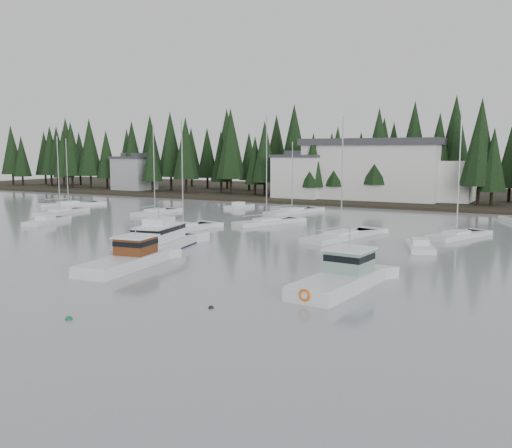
{
  "coord_description": "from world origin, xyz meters",
  "views": [
    {
      "loc": [
        26.27,
        -19.05,
        9.15
      ],
      "look_at": [
        1.3,
        26.5,
        2.5
      ],
      "focal_mm": 40.0,
      "sensor_mm": 36.0,
      "label": 1
    }
  ],
  "objects_px": {
    "sailboat_3": "(69,205)",
    "cabin_cruiser_center": "(158,243)",
    "runabout_3": "(239,207)",
    "house_far_west": "(134,172)",
    "sailboat_11": "(456,237)",
    "sailboat_8": "(266,223)",
    "house_west": "(300,175)",
    "sailboat_1": "(183,229)",
    "sailboat_7": "(60,213)",
    "runabout_0": "(46,222)",
    "sailboat_10": "(155,213)",
    "runabout_1": "(420,248)",
    "lobster_boat_teal": "(341,280)",
    "sailboat_6": "(292,213)",
    "sailboat_0": "(341,238)",
    "lobster_boat_brown": "(125,261)",
    "harbor_inn": "(384,170)"
  },
  "relations": [
    {
      "from": "house_far_west",
      "to": "sailboat_0",
      "type": "distance_m",
      "value": 78.73
    },
    {
      "from": "runabout_3",
      "to": "house_west",
      "type": "bearing_deg",
      "value": 0.08
    },
    {
      "from": "sailboat_6",
      "to": "runabout_0",
      "type": "xyz_separation_m",
      "value": [
        -22.53,
        -25.9,
        0.08
      ]
    },
    {
      "from": "lobster_boat_teal",
      "to": "sailboat_3",
      "type": "distance_m",
      "value": 69.31
    },
    {
      "from": "house_west",
      "to": "lobster_boat_brown",
      "type": "bearing_deg",
      "value": -77.82
    },
    {
      "from": "house_far_west",
      "to": "sailboat_11",
      "type": "xyz_separation_m",
      "value": [
        76.18,
        -37.29,
        -4.31
      ]
    },
    {
      "from": "house_far_west",
      "to": "sailboat_6",
      "type": "distance_m",
      "value": 56.04
    },
    {
      "from": "harbor_inn",
      "to": "sailboat_7",
      "type": "height_order",
      "value": "harbor_inn"
    },
    {
      "from": "harbor_inn",
      "to": "sailboat_10",
      "type": "distance_m",
      "value": 43.25
    },
    {
      "from": "sailboat_3",
      "to": "runabout_0",
      "type": "relative_size",
      "value": 1.63
    },
    {
      "from": "sailboat_8",
      "to": "house_far_west",
      "type": "bearing_deg",
      "value": 79.07
    },
    {
      "from": "sailboat_3",
      "to": "cabin_cruiser_center",
      "type": "bearing_deg",
      "value": -97.78
    },
    {
      "from": "lobster_boat_brown",
      "to": "runabout_3",
      "type": "height_order",
      "value": "lobster_boat_brown"
    },
    {
      "from": "sailboat_10",
      "to": "house_far_west",
      "type": "bearing_deg",
      "value": 41.46
    },
    {
      "from": "harbor_inn",
      "to": "runabout_1",
      "type": "relative_size",
      "value": 4.6
    },
    {
      "from": "house_far_west",
      "to": "sailboat_3",
      "type": "relative_size",
      "value": 0.72
    },
    {
      "from": "sailboat_11",
      "to": "runabout_1",
      "type": "height_order",
      "value": "sailboat_11"
    },
    {
      "from": "house_west",
      "to": "runabout_3",
      "type": "distance_m",
      "value": 19.81
    },
    {
      "from": "sailboat_3",
      "to": "sailboat_1",
      "type": "bearing_deg",
      "value": -87.22
    },
    {
      "from": "cabin_cruiser_center",
      "to": "runabout_3",
      "type": "xyz_separation_m",
      "value": [
        -13.56,
        37.76,
        -0.57
      ]
    },
    {
      "from": "cabin_cruiser_center",
      "to": "runabout_3",
      "type": "bearing_deg",
      "value": 7.82
    },
    {
      "from": "runabout_3",
      "to": "runabout_1",
      "type": "bearing_deg",
      "value": -119.46
    },
    {
      "from": "sailboat_8",
      "to": "runabout_0",
      "type": "distance_m",
      "value": 28.2
    },
    {
      "from": "house_west",
      "to": "sailboat_1",
      "type": "bearing_deg",
      "value": -83.37
    },
    {
      "from": "sailboat_6",
      "to": "sailboat_10",
      "type": "height_order",
      "value": "sailboat_10"
    },
    {
      "from": "house_far_west",
      "to": "sailboat_7",
      "type": "bearing_deg",
      "value": -62.79
    },
    {
      "from": "sailboat_0",
      "to": "sailboat_1",
      "type": "distance_m",
      "value": 18.58
    },
    {
      "from": "lobster_boat_brown",
      "to": "runabout_1",
      "type": "height_order",
      "value": "lobster_boat_brown"
    },
    {
      "from": "sailboat_6",
      "to": "sailboat_8",
      "type": "xyz_separation_m",
      "value": [
        2.54,
        -13.0,
        0.03
      ]
    },
    {
      "from": "runabout_0",
      "to": "runabout_1",
      "type": "xyz_separation_m",
      "value": [
        46.41,
        3.26,
        0.0
      ]
    },
    {
      "from": "runabout_3",
      "to": "lobster_boat_teal",
      "type": "bearing_deg",
      "value": -135.74
    },
    {
      "from": "sailboat_3",
      "to": "sailboat_11",
      "type": "xyz_separation_m",
      "value": [
        63.65,
        -5.91,
        0.04
      ]
    },
    {
      "from": "sailboat_1",
      "to": "sailboat_11",
      "type": "height_order",
      "value": "sailboat_11"
    },
    {
      "from": "cabin_cruiser_center",
      "to": "sailboat_1",
      "type": "height_order",
      "value": "sailboat_1"
    },
    {
      "from": "house_far_west",
      "to": "harbor_inn",
      "type": "xyz_separation_m",
      "value": [
        57.04,
        1.34,
        1.37
      ]
    },
    {
      "from": "sailboat_11",
      "to": "sailboat_0",
      "type": "bearing_deg",
      "value": 142.2
    },
    {
      "from": "house_far_west",
      "to": "house_west",
      "type": "bearing_deg",
      "value": -2.73
    },
    {
      "from": "sailboat_3",
      "to": "sailboat_8",
      "type": "height_order",
      "value": "sailboat_8"
    },
    {
      "from": "lobster_boat_brown",
      "to": "sailboat_8",
      "type": "distance_m",
      "value": 29.45
    },
    {
      "from": "house_far_west",
      "to": "cabin_cruiser_center",
      "type": "xyz_separation_m",
      "value": [
        53.36,
        -58.91,
        -3.7
      ]
    },
    {
      "from": "house_west",
      "to": "sailboat_0",
      "type": "bearing_deg",
      "value": -60.45
    },
    {
      "from": "cabin_cruiser_center",
      "to": "lobster_boat_brown",
      "type": "bearing_deg",
      "value": -172.88
    },
    {
      "from": "house_west",
      "to": "sailboat_6",
      "type": "xyz_separation_m",
      "value": [
        8.55,
        -21.78,
        -4.6
      ]
    },
    {
      "from": "sailboat_7",
      "to": "runabout_0",
      "type": "height_order",
      "value": "sailboat_7"
    },
    {
      "from": "house_far_west",
      "to": "sailboat_8",
      "type": "height_order",
      "value": "sailboat_8"
    },
    {
      "from": "sailboat_11",
      "to": "runabout_3",
      "type": "distance_m",
      "value": 39.8
    },
    {
      "from": "sailboat_3",
      "to": "sailboat_8",
      "type": "xyz_separation_m",
      "value": [
        40.56,
        -5.4,
        0.03
      ]
    },
    {
      "from": "sailboat_11",
      "to": "house_west",
      "type": "bearing_deg",
      "value": 66.25
    },
    {
      "from": "cabin_cruiser_center",
      "to": "sailboat_1",
      "type": "distance_m",
      "value": 13.99
    },
    {
      "from": "house_far_west",
      "to": "cabin_cruiser_center",
      "type": "distance_m",
      "value": 79.57
    }
  ]
}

